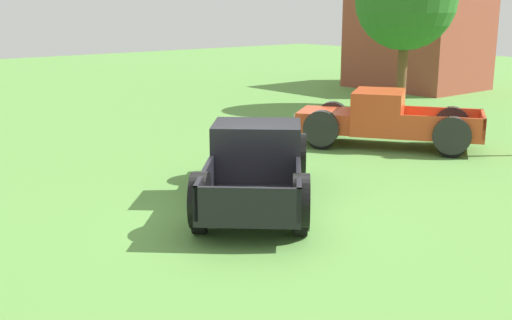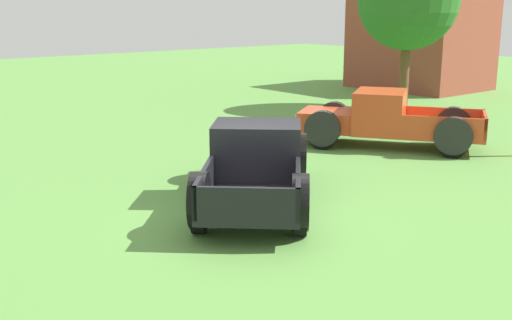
% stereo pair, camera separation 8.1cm
% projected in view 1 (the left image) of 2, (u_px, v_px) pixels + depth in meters
% --- Properties ---
extents(ground_plane, '(80.00, 80.00, 0.00)m').
position_uv_depth(ground_plane, '(250.00, 220.00, 11.63)').
color(ground_plane, '#5B9342').
extents(pickup_truck_foreground, '(5.01, 4.87, 1.58)m').
position_uv_depth(pickup_truck_foreground, '(257.00, 163.00, 12.74)').
color(pickup_truck_foreground, black).
rests_on(pickup_truck_foreground, ground_plane).
extents(pickup_truck_behind_right, '(5.26, 4.30, 1.56)m').
position_uv_depth(pickup_truck_behind_right, '(376.00, 120.00, 17.60)').
color(pickup_truck_behind_right, '#D14723').
rests_on(pickup_truck_behind_right, ground_plane).
extents(oak_tree_east, '(3.73, 3.73, 5.95)m').
position_uv_depth(oak_tree_east, '(406.00, 0.00, 23.10)').
color(oak_tree_east, brown).
rests_on(oak_tree_east, ground_plane).
extents(brick_pavilion, '(5.57, 4.52, 4.58)m').
position_uv_depth(brick_pavilion, '(418.00, 40.00, 29.86)').
color(brick_pavilion, brown).
rests_on(brick_pavilion, ground_plane).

